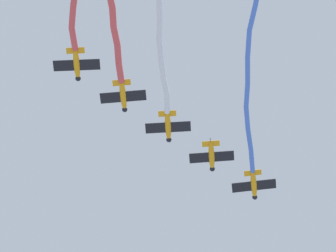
{
  "coord_description": "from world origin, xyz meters",
  "views": [
    {
      "loc": [
        -31.42,
        -25.5,
        2.58
      ],
      "look_at": [
        -12.27,
        1.93,
        85.48
      ],
      "focal_mm": 69.22,
      "sensor_mm": 36.0,
      "label": 1
    }
  ],
  "objects_px": {
    "airplane_lead": "(254,185)",
    "airplane_left_wing": "(212,156)",
    "airplane_right_wing": "(168,127)",
    "airplane_slot": "(123,96)",
    "airplane_trail": "(77,65)"
  },
  "relations": [
    {
      "from": "airplane_lead",
      "to": "airplane_left_wing",
      "type": "xyz_separation_m",
      "value": [
        -7.54,
        -0.1,
        0.25
      ]
    },
    {
      "from": "airplane_left_wing",
      "to": "airplane_right_wing",
      "type": "distance_m",
      "value": 7.54
    },
    {
      "from": "airplane_left_wing",
      "to": "airplane_slot",
      "type": "relative_size",
      "value": 1.0
    },
    {
      "from": "airplane_left_wing",
      "to": "airplane_trail",
      "type": "relative_size",
      "value": 0.98
    },
    {
      "from": "airplane_slot",
      "to": "airplane_trail",
      "type": "height_order",
      "value": "airplane_trail"
    },
    {
      "from": "airplane_left_wing",
      "to": "airplane_trail",
      "type": "distance_m",
      "value": 22.62
    },
    {
      "from": "airplane_left_wing",
      "to": "airplane_trail",
      "type": "xyz_separation_m",
      "value": [
        -22.6,
        -0.3,
        0.75
      ]
    },
    {
      "from": "airplane_lead",
      "to": "airplane_right_wing",
      "type": "relative_size",
      "value": 0.97
    },
    {
      "from": "airplane_right_wing",
      "to": "airplane_slot",
      "type": "distance_m",
      "value": 7.54
    },
    {
      "from": "airplane_lead",
      "to": "airplane_left_wing",
      "type": "relative_size",
      "value": 0.98
    },
    {
      "from": "airplane_slot",
      "to": "airplane_trail",
      "type": "distance_m",
      "value": 7.54
    },
    {
      "from": "airplane_trail",
      "to": "airplane_right_wing",
      "type": "bearing_deg",
      "value": -51.98
    },
    {
      "from": "airplane_lead",
      "to": "airplane_slot",
      "type": "height_order",
      "value": "airplane_slot"
    },
    {
      "from": "airplane_right_wing",
      "to": "airplane_trail",
      "type": "relative_size",
      "value": 0.99
    },
    {
      "from": "airplane_lead",
      "to": "airplane_slot",
      "type": "xyz_separation_m",
      "value": [
        -22.6,
        -0.3,
        0.75
      ]
    }
  ]
}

